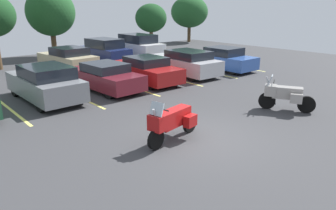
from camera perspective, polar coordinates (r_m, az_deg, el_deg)
The scene contains 15 objects.
ground at distance 10.13m, azimuth 6.28°, elevation -6.16°, with size 44.00×44.00×0.10m, color #38383A.
motorcycle_touring at distance 9.57m, azimuth 0.73°, elevation -2.86°, with size 2.30×0.98×1.42m.
motorcycle_second at distance 13.27m, azimuth 20.38°, elevation 1.78°, with size 1.31×1.96×1.39m.
parking_stripes at distance 15.21m, azimuth -16.16°, elevation 1.54°, with size 23.39×5.12×0.01m.
car_grey at distance 14.81m, azimuth -21.31°, elevation 3.71°, with size 1.95×4.61×1.57m.
car_maroon at distance 15.94m, azimuth -11.45°, elevation 5.06°, with size 2.02×4.70×1.36m.
car_red at distance 17.34m, azimuth -4.19°, elevation 6.37°, with size 2.02×4.77×1.40m.
car_silver at distance 19.15m, azimuth 3.01°, elevation 7.64°, with size 2.16×4.94×1.50m.
car_blue at distance 21.06m, azimuth 9.74°, elevation 8.21°, with size 1.93×4.54×1.47m.
car_far_champagne at distance 21.67m, azimuth -17.67°, elevation 7.97°, with size 2.34×4.71×1.49m.
car_far_navy at distance 23.26m, azimuth -11.48°, elevation 9.43°, with size 2.17×4.41×1.81m.
car_far_white at distance 24.84m, azimuth -5.65°, elevation 10.35°, with size 1.91×4.85×1.96m.
tree_far_right at distance 27.63m, azimuth -20.46°, elevation 15.46°, with size 3.79×3.79×5.42m.
tree_rear at distance 32.12m, azimuth -3.10°, elevation 15.40°, with size 3.09×3.09×4.25m.
tree_center at distance 37.71m, azimuth 3.90°, elevation 16.44°, with size 4.23×4.23×5.13m.
Camera 1 is at (-6.91, -6.22, 3.99)m, focal length 33.71 mm.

